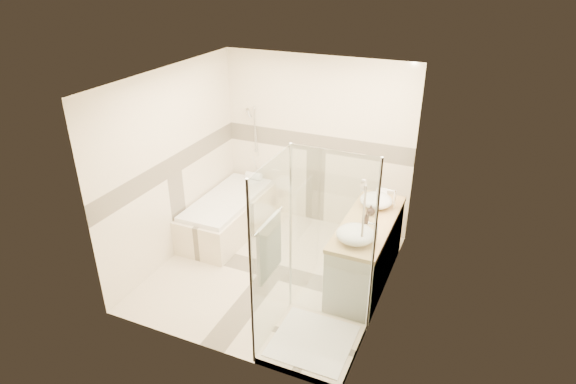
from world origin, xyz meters
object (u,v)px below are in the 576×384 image
at_px(bathtub, 228,213).
at_px(vessel_sink_far, 356,234).
at_px(shower_enclosure, 306,301).
at_px(vessel_sink_near, 376,200).
at_px(vanity, 366,251).
at_px(amenity_bottle_b, 371,210).
at_px(amenity_bottle_a, 366,218).

distance_m(bathtub, vessel_sink_far, 2.38).
height_order(shower_enclosure, vessel_sink_near, shower_enclosure).
relative_size(bathtub, vanity, 1.05).
relative_size(shower_enclosure, vessel_sink_near, 4.99).
height_order(vanity, vessel_sink_far, vessel_sink_far).
distance_m(shower_enclosure, vessel_sink_near, 1.74).
relative_size(vessel_sink_near, amenity_bottle_b, 3.15).
bearing_deg(bathtub, shower_enclosure, -41.10).
distance_m(bathtub, vessel_sink_near, 2.22).
relative_size(vessel_sink_far, amenity_bottle_b, 3.33).
bearing_deg(vessel_sink_far, vessel_sink_near, 90.00).
height_order(shower_enclosure, amenity_bottle_b, shower_enclosure).
relative_size(vanity, shower_enclosure, 0.79).
height_order(amenity_bottle_a, amenity_bottle_b, amenity_bottle_a).
bearing_deg(vessel_sink_far, vanity, 87.72).
bearing_deg(vessel_sink_near, vanity, -87.13).
distance_m(shower_enclosure, amenity_bottle_a, 1.30).
distance_m(amenity_bottle_a, amenity_bottle_b, 0.21).
height_order(shower_enclosure, amenity_bottle_a, shower_enclosure).
bearing_deg(amenity_bottle_a, vanity, 73.23).
xyz_separation_m(vanity, amenity_bottle_b, (-0.02, 0.15, 0.49)).
height_order(bathtub, vessel_sink_near, vessel_sink_near).
bearing_deg(vessel_sink_near, bathtub, -178.70).
xyz_separation_m(vessel_sink_near, amenity_bottle_b, (0.00, -0.25, -0.02)).
bearing_deg(vessel_sink_far, amenity_bottle_a, 90.00).
relative_size(vessel_sink_far, amenity_bottle_a, 3.06).
relative_size(bathtub, shower_enclosure, 0.83).
height_order(vessel_sink_near, amenity_bottle_b, vessel_sink_near).
height_order(vessel_sink_far, amenity_bottle_b, vessel_sink_far).
bearing_deg(shower_enclosure, bathtub, 138.90).
height_order(vessel_sink_far, amenity_bottle_a, vessel_sink_far).
height_order(vessel_sink_near, amenity_bottle_a, vessel_sink_near).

